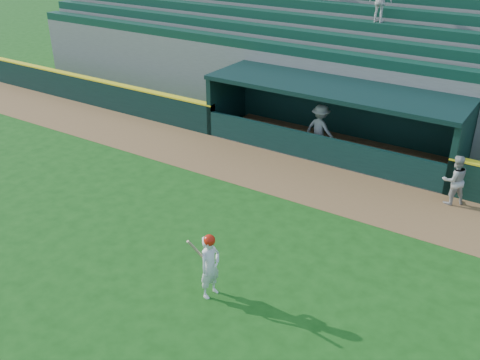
{
  "coord_description": "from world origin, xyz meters",
  "views": [
    {
      "loc": [
        7.28,
        -9.55,
        8.02
      ],
      "look_at": [
        0.0,
        1.6,
        1.3
      ],
      "focal_mm": 40.0,
      "sensor_mm": 36.0,
      "label": 1
    }
  ],
  "objects": [
    {
      "name": "dugout_player_front",
      "position": [
        4.85,
        5.98,
        0.79
      ],
      "size": [
        0.97,
        0.95,
        1.58
      ],
      "primitive_type": "imported",
      "rotation": [
        0.0,
        0.0,
        3.82
      ],
      "color": "#A2A29C",
      "rests_on": "ground"
    },
    {
      "name": "dugout",
      "position": [
        0.0,
        8.0,
        1.36
      ],
      "size": [
        9.4,
        2.8,
        2.46
      ],
      "color": "slate",
      "rests_on": "ground"
    },
    {
      "name": "warning_track",
      "position": [
        0.0,
        4.9,
        0.01
      ],
      "size": [
        40.0,
        3.0,
        0.01
      ],
      "primitive_type": "cube",
      "color": "brown",
      "rests_on": "ground"
    },
    {
      "name": "stands",
      "position": [
        -0.01,
        12.58,
        2.4
      ],
      "size": [
        34.5,
        6.25,
        7.62
      ],
      "color": "slate",
      "rests_on": "ground"
    },
    {
      "name": "field_wall_left",
      "position": [
        -12.25,
        6.55,
        0.6
      ],
      "size": [
        15.5,
        0.3,
        1.2
      ],
      "primitive_type": "cube",
      "color": "black",
      "rests_on": "ground"
    },
    {
      "name": "wall_stripe_left",
      "position": [
        -12.25,
        6.55,
        1.23
      ],
      "size": [
        15.5,
        0.32,
        0.06
      ],
      "primitive_type": "cube",
      "color": "yellow",
      "rests_on": "field_wall_left"
    },
    {
      "name": "ground",
      "position": [
        0.0,
        0.0,
        0.0
      ],
      "size": [
        120.0,
        120.0,
        0.0
      ],
      "primitive_type": "plane",
      "color": "#164A12",
      "rests_on": "ground"
    },
    {
      "name": "dugout_player_inside",
      "position": [
        -0.23,
        7.31,
        0.91
      ],
      "size": [
        1.28,
        0.89,
        1.82
      ],
      "primitive_type": "imported",
      "rotation": [
        0.0,
        0.0,
        2.95
      ],
      "color": "gray",
      "rests_on": "ground"
    },
    {
      "name": "batter_at_plate",
      "position": [
        1.26,
        -1.59,
        0.83
      ],
      "size": [
        0.52,
        0.78,
        1.65
      ],
      "color": "white",
      "rests_on": "ground"
    }
  ]
}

